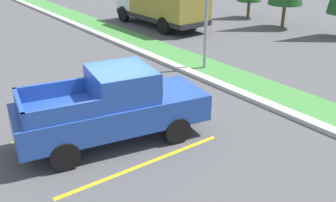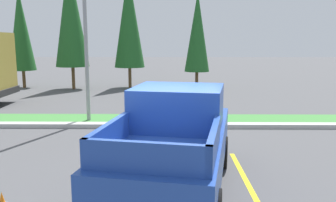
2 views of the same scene
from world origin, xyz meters
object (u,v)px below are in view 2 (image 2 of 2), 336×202
object	(u,v)px
cypress_tree_right_inner	(197,32)
street_light	(84,4)
cypress_tree_leftmost	(21,30)
cypress_tree_center	(129,19)
cypress_tree_left_inner	(71,14)
pickup_truck_main	(176,141)

from	to	relation	value
cypress_tree_right_inner	street_light	bearing A→B (deg)	-116.00
cypress_tree_leftmost	cypress_tree_center	bearing A→B (deg)	0.73
cypress_tree_left_inner	cypress_tree_right_inner	bearing A→B (deg)	2.77
cypress_tree_left_inner	street_light	bearing A→B (deg)	-71.63
cypress_tree_left_inner	cypress_tree_right_inner	world-z (taller)	cypress_tree_left_inner
cypress_tree_center	cypress_tree_left_inner	bearing A→B (deg)	-169.16
street_light	cypress_tree_right_inner	world-z (taller)	street_light
pickup_truck_main	cypress_tree_leftmost	distance (m)	18.84
pickup_truck_main	street_light	distance (m)	7.58
pickup_truck_main	cypress_tree_left_inner	world-z (taller)	cypress_tree_left_inner
cypress_tree_center	cypress_tree_right_inner	size ratio (longest dim) A/B	1.22
cypress_tree_left_inner	cypress_tree_leftmost	bearing A→B (deg)	170.25
pickup_truck_main	cypress_tree_center	bearing A→B (deg)	99.97
cypress_tree_leftmost	cypress_tree_center	world-z (taller)	cypress_tree_center
pickup_truck_main	cypress_tree_center	size ratio (longest dim) A/B	0.74
cypress_tree_leftmost	cypress_tree_left_inner	bearing A→B (deg)	-9.75
street_light	cypress_tree_right_inner	distance (m)	10.80
street_light	pickup_truck_main	bearing A→B (deg)	-61.92
cypress_tree_right_inner	pickup_truck_main	bearing A→B (deg)	-95.44
street_light	cypress_tree_center	size ratio (longest dim) A/B	1.01
cypress_tree_leftmost	cypress_tree_right_inner	world-z (taller)	cypress_tree_leftmost
pickup_truck_main	cypress_tree_center	xyz separation A→B (m)	(-2.82, 16.02, 3.32)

